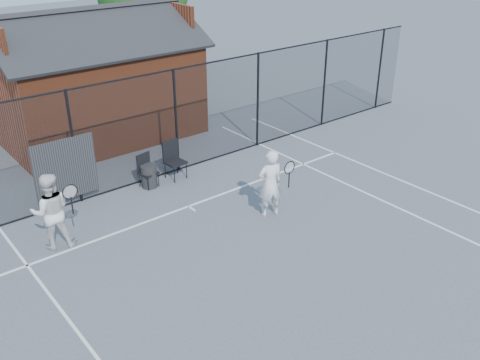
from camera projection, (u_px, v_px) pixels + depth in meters
ground at (266, 259)px, 11.54m from camera, size 80.00×80.00×0.00m
court_lines at (310, 289)px, 10.62m from camera, size 11.02×18.00×0.01m
fence at (135, 134)px, 14.22m from camera, size 22.04×3.00×3.00m
clubhouse at (96, 89)px, 17.39m from camera, size 6.50×4.36×4.19m
player_front at (270, 184)px, 12.89m from camera, size 0.81×0.64×1.72m
player_back at (51, 211)px, 11.62m from camera, size 1.05×0.92×1.78m
chair_left at (175, 161)px, 14.89m from camera, size 0.55×0.57×1.06m
chair_right at (148, 172)px, 14.44m from camera, size 0.51×0.52×0.91m
waste_bin at (149, 176)px, 14.50m from camera, size 0.50×0.50×0.64m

